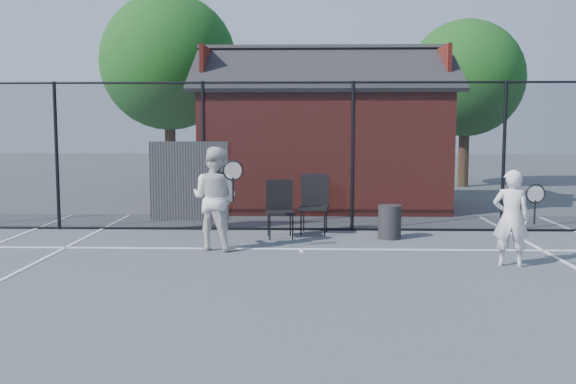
{
  "coord_description": "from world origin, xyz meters",
  "views": [
    {
      "loc": [
        0.1,
        -7.87,
        2.13
      ],
      "look_at": [
        -0.2,
        1.97,
        1.1
      ],
      "focal_mm": 40.0,
      "sensor_mm": 36.0,
      "label": 1
    }
  ],
  "objects_px": {
    "chair_right": "(280,210)",
    "waste_bin": "(390,222)",
    "clubhouse": "(323,145)",
    "chair_left": "(314,205)",
    "player_back": "(215,198)",
    "player_front": "(511,218)"
  },
  "relations": [
    {
      "from": "chair_right",
      "to": "waste_bin",
      "type": "height_order",
      "value": "chair_right"
    },
    {
      "from": "clubhouse",
      "to": "waste_bin",
      "type": "xyz_separation_m",
      "value": [
        1.14,
        -4.9,
        -1.29
      ]
    },
    {
      "from": "waste_bin",
      "to": "chair_left",
      "type": "bearing_deg",
      "value": 160.58
    },
    {
      "from": "chair_right",
      "to": "chair_left",
      "type": "bearing_deg",
      "value": 30.39
    },
    {
      "from": "player_back",
      "to": "clubhouse",
      "type": "bearing_deg",
      "value": 71.78
    },
    {
      "from": "player_back",
      "to": "chair_left",
      "type": "relative_size",
      "value": 1.55
    },
    {
      "from": "chair_right",
      "to": "waste_bin",
      "type": "relative_size",
      "value": 1.69
    },
    {
      "from": "clubhouse",
      "to": "player_back",
      "type": "xyz_separation_m",
      "value": [
        -1.98,
        -6.03,
        -0.72
      ]
    },
    {
      "from": "player_back",
      "to": "chair_right",
      "type": "height_order",
      "value": "player_back"
    },
    {
      "from": "chair_left",
      "to": "chair_right",
      "type": "height_order",
      "value": "chair_left"
    },
    {
      "from": "clubhouse",
      "to": "waste_bin",
      "type": "relative_size",
      "value": 10.27
    },
    {
      "from": "chair_right",
      "to": "clubhouse",
      "type": "bearing_deg",
      "value": 71.81
    },
    {
      "from": "waste_bin",
      "to": "player_back",
      "type": "bearing_deg",
      "value": -160.17
    },
    {
      "from": "chair_right",
      "to": "waste_bin",
      "type": "distance_m",
      "value": 2.07
    },
    {
      "from": "clubhouse",
      "to": "player_front",
      "type": "bearing_deg",
      "value": -69.68
    },
    {
      "from": "player_front",
      "to": "waste_bin",
      "type": "height_order",
      "value": "player_front"
    },
    {
      "from": "player_front",
      "to": "waste_bin",
      "type": "relative_size",
      "value": 2.32
    },
    {
      "from": "chair_left",
      "to": "waste_bin",
      "type": "relative_size",
      "value": 1.8
    },
    {
      "from": "clubhouse",
      "to": "player_front",
      "type": "distance_m",
      "value": 7.74
    },
    {
      "from": "clubhouse",
      "to": "chair_left",
      "type": "bearing_deg",
      "value": -93.58
    },
    {
      "from": "player_back",
      "to": "chair_right",
      "type": "bearing_deg",
      "value": 46.54
    },
    {
      "from": "player_back",
      "to": "waste_bin",
      "type": "distance_m",
      "value": 3.37
    }
  ]
}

